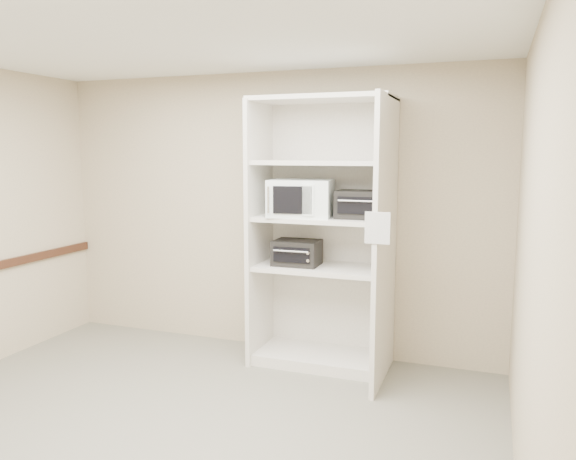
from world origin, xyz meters
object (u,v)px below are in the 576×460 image
(toaster_oven_lower, at_px, (297,253))
(shelving_unit, at_px, (327,243))
(toaster_oven_upper, at_px, (361,204))
(microwave, at_px, (301,198))

(toaster_oven_lower, bearing_deg, shelving_unit, 5.25)
(toaster_oven_upper, relative_size, toaster_oven_lower, 1.02)
(toaster_oven_upper, bearing_deg, microwave, -176.04)
(shelving_unit, distance_m, microwave, 0.47)
(shelving_unit, xyz_separation_m, toaster_oven_lower, (-0.27, -0.03, -0.10))
(shelving_unit, relative_size, microwave, 4.41)
(microwave, relative_size, toaster_oven_lower, 1.34)
(microwave, height_order, toaster_oven_lower, microwave)
(toaster_oven_upper, distance_m, toaster_oven_lower, 0.74)
(toaster_oven_upper, height_order, toaster_oven_lower, toaster_oven_upper)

